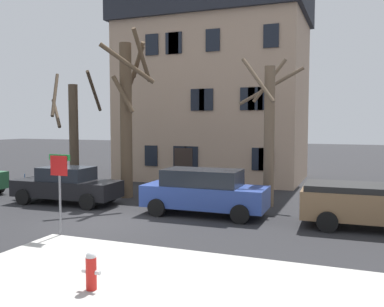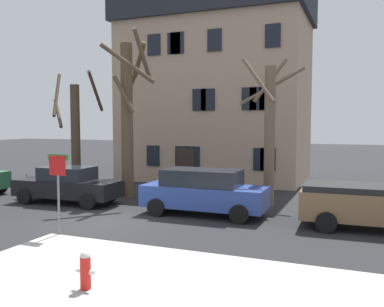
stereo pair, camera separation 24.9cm
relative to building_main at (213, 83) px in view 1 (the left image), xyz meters
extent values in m
plane|color=#262628|center=(0.03, -12.71, -5.98)|extent=(120.00, 120.00, 0.00)
cube|color=tan|center=(0.00, 0.01, -1.18)|extent=(10.99, 6.51, 9.60)
cube|color=#23262D|center=(0.00, 0.01, 4.69)|extent=(11.49, 7.01, 2.16)
cube|color=#2D231E|center=(-0.66, -3.30, -4.93)|extent=(1.10, 0.12, 2.10)
cube|color=black|center=(-2.73, -3.29, -4.38)|extent=(0.80, 0.08, 1.20)
cube|color=black|center=(-0.89, -3.29, -4.38)|extent=(0.80, 0.08, 1.20)
cube|color=black|center=(-0.21, -3.29, -4.38)|extent=(0.80, 0.08, 1.20)
cube|color=black|center=(3.67, -3.29, -4.38)|extent=(0.80, 0.08, 1.20)
cube|color=black|center=(4.04, -3.29, -4.38)|extent=(0.80, 0.08, 1.20)
cube|color=black|center=(0.17, -3.29, -1.18)|extent=(0.80, 0.08, 1.20)
cube|color=black|center=(0.67, -3.29, -1.18)|extent=(0.80, 0.08, 1.20)
cube|color=black|center=(3.00, -3.29, -1.18)|extent=(0.80, 0.08, 1.20)
cube|color=black|center=(3.43, -3.29, -1.18)|extent=(0.80, 0.08, 1.20)
cube|color=black|center=(3.96, -3.29, -1.18)|extent=(0.80, 0.08, 1.20)
cube|color=black|center=(-2.63, -3.29, 2.02)|extent=(0.80, 0.08, 1.20)
cube|color=black|center=(-1.36, -3.29, 2.02)|extent=(0.80, 0.08, 1.20)
cube|color=black|center=(-1.18, -3.29, 2.02)|extent=(0.80, 0.08, 1.20)
cube|color=black|center=(1.05, -3.29, 2.02)|extent=(0.80, 0.08, 1.20)
cube|color=black|center=(4.22, -3.29, 2.02)|extent=(0.80, 0.08, 1.20)
cylinder|color=#4C3D2D|center=(-4.89, -7.64, -3.26)|extent=(0.46, 0.46, 5.45)
cylinder|color=#4C3D2D|center=(-5.65, -8.08, -1.05)|extent=(1.08, 1.71, 2.27)
cylinder|color=#4C3D2D|center=(-5.45, -8.26, -1.98)|extent=(1.43, 1.29, 1.47)
cylinder|color=#4C3D2D|center=(-3.87, -7.30, -0.90)|extent=(0.86, 2.19, 1.90)
cylinder|color=brown|center=(-1.63, -8.03, -2.38)|extent=(0.56, 0.56, 7.21)
cylinder|color=brown|center=(-0.99, -8.99, 0.13)|extent=(2.12, 1.51, 1.75)
cylinder|color=brown|center=(-1.22, -7.55, 0.48)|extent=(1.20, 1.06, 1.59)
cylinder|color=brown|center=(-1.33, -7.53, 0.24)|extent=(1.25, 0.85, 1.76)
cylinder|color=brown|center=(-0.80, -7.99, 0.60)|extent=(0.29, 1.83, 2.25)
cylinder|color=brown|center=(-1.53, -8.47, -1.16)|extent=(1.08, 0.43, 1.72)
cylinder|color=brown|center=(5.03, -7.73, -3.05)|extent=(0.44, 0.44, 5.88)
cylinder|color=brown|center=(4.67, -8.44, -0.73)|extent=(1.59, 0.90, 1.92)
cylinder|color=brown|center=(4.89, -7.08, -0.65)|extent=(1.46, 0.46, 1.88)
cylinder|color=brown|center=(4.82, -6.35, -0.83)|extent=(2.86, 0.57, 1.69)
cube|color=black|center=(-3.30, -10.33, -5.31)|extent=(4.77, 1.88, 0.71)
cube|color=#1E232B|center=(-3.30, -10.33, -4.67)|extent=(2.22, 1.59, 0.58)
cylinder|color=black|center=(-1.73, -9.41, -5.64)|extent=(0.69, 0.24, 0.68)
cylinder|color=black|center=(-1.67, -11.14, -5.64)|extent=(0.69, 0.24, 0.68)
cylinder|color=black|center=(-4.94, -9.52, -5.64)|extent=(0.69, 0.24, 0.68)
cylinder|color=black|center=(-4.88, -11.24, -5.64)|extent=(0.69, 0.24, 0.68)
cube|color=#2D4799|center=(3.08, -10.32, -5.26)|extent=(4.75, 1.78, 0.82)
cube|color=#1E232B|center=(2.99, -10.32, -4.54)|extent=(2.95, 1.56, 0.62)
cylinder|color=black|center=(4.68, -9.44, -5.64)|extent=(0.68, 0.23, 0.68)
cylinder|color=black|center=(4.70, -11.18, -5.64)|extent=(0.68, 0.23, 0.68)
cylinder|color=black|center=(1.47, -9.46, -5.64)|extent=(0.68, 0.23, 0.68)
cylinder|color=black|center=(1.48, -11.21, -5.64)|extent=(0.68, 0.23, 0.68)
cube|color=black|center=(8.26, -10.30, -4.61)|extent=(2.92, 1.93, 0.20)
cylinder|color=black|center=(7.57, -9.36, -5.64)|extent=(0.69, 0.24, 0.68)
cylinder|color=black|center=(7.62, -11.28, -5.64)|extent=(0.69, 0.24, 0.68)
cylinder|color=red|center=(3.42, -18.24, -5.53)|extent=(0.22, 0.22, 0.67)
sphere|color=silver|center=(3.42, -18.24, -5.17)|extent=(0.21, 0.21, 0.21)
cylinder|color=silver|center=(3.26, -18.24, -5.50)|extent=(0.10, 0.09, 0.09)
cylinder|color=silver|center=(3.58, -18.24, -5.50)|extent=(0.10, 0.09, 0.09)
cylinder|color=slate|center=(0.07, -14.99, -4.71)|extent=(0.07, 0.07, 2.54)
cube|color=red|center=(0.07, -15.01, -3.74)|extent=(0.60, 0.03, 0.60)
cube|color=#1E8C38|center=(0.07, -14.97, -3.49)|extent=(0.76, 0.02, 0.18)
torus|color=black|center=(-6.04, -9.17, -5.63)|extent=(0.71, 0.09, 0.71)
torus|color=black|center=(-7.07, -9.11, -5.63)|extent=(0.71, 0.09, 0.71)
cylinder|color=#1E4C8C|center=(-6.56, -9.14, -5.41)|extent=(1.00, 0.10, 0.19)
cylinder|color=#1E4C8C|center=(-6.75, -9.13, -5.18)|extent=(0.09, 0.04, 0.45)
camera|label=1|loc=(8.38, -25.32, -2.44)|focal=39.37mm
camera|label=2|loc=(8.61, -25.23, -2.44)|focal=39.37mm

